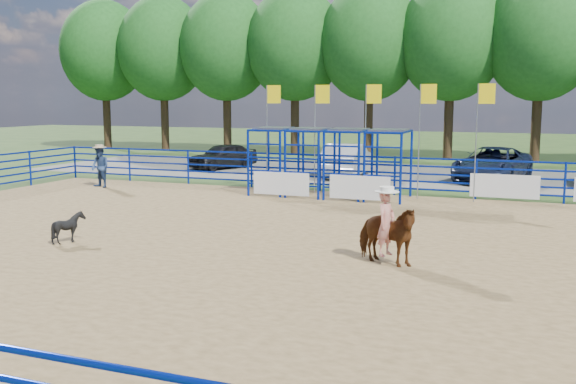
# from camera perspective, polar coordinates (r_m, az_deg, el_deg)

# --- Properties ---
(ground) EXTENTS (120.00, 120.00, 0.00)m
(ground) POSITION_cam_1_polar(r_m,az_deg,el_deg) (15.46, 1.91, -5.45)
(ground) COLOR #385421
(ground) RESTS_ON ground
(arena_dirt) EXTENTS (30.00, 20.00, 0.02)m
(arena_dirt) POSITION_cam_1_polar(r_m,az_deg,el_deg) (15.45, 1.91, -5.42)
(arena_dirt) COLOR #9B7E4D
(arena_dirt) RESTS_ON ground
(gravel_strip) EXTENTS (40.00, 10.00, 0.01)m
(gravel_strip) POSITION_cam_1_polar(r_m,az_deg,el_deg) (31.79, 11.96, 1.47)
(gravel_strip) COLOR slate
(gravel_strip) RESTS_ON ground
(horse_and_rider) EXTENTS (1.75, 1.23, 2.47)m
(horse_and_rider) POSITION_cam_1_polar(r_m,az_deg,el_deg) (14.32, 8.71, -3.09)
(horse_and_rider) COLOR #613113
(horse_and_rider) RESTS_ON arena_dirt
(calf) EXTENTS (0.91, 0.87, 0.80)m
(calf) POSITION_cam_1_polar(r_m,az_deg,el_deg) (17.33, -18.91, -2.97)
(calf) COLOR black
(calf) RESTS_ON arena_dirt
(spectator_cowboy) EXTENTS (0.97, 0.84, 1.76)m
(spectator_cowboy) POSITION_cam_1_polar(r_m,az_deg,el_deg) (27.71, -16.36, 2.21)
(spectator_cowboy) COLOR navy
(spectator_cowboy) RESTS_ON arena_dirt
(car_a) EXTENTS (2.99, 4.25, 1.34)m
(car_a) POSITION_cam_1_polar(r_m,az_deg,el_deg) (34.22, -5.80, 3.22)
(car_a) COLOR black
(car_a) RESTS_ON gravel_strip
(car_b) EXTENTS (1.95, 4.86, 1.57)m
(car_b) POSITION_cam_1_polar(r_m,az_deg,el_deg) (30.69, 5.25, 2.87)
(car_b) COLOR #989CA0
(car_b) RESTS_ON gravel_strip
(car_c) EXTENTS (3.60, 5.85, 1.51)m
(car_c) POSITION_cam_1_polar(r_m,az_deg,el_deg) (30.32, 17.71, 2.38)
(car_c) COLOR #151C34
(car_c) RESTS_ON gravel_strip
(perimeter_fence) EXTENTS (30.10, 20.10, 1.50)m
(perimeter_fence) POSITION_cam_1_polar(r_m,az_deg,el_deg) (15.30, 1.93, -2.72)
(perimeter_fence) COLOR #0721A2
(perimeter_fence) RESTS_ON ground
(chute_assembly) EXTENTS (19.32, 2.41, 4.20)m
(chute_assembly) POSITION_cam_1_polar(r_m,az_deg,el_deg) (24.14, 4.51, 2.52)
(chute_assembly) COLOR #0721A2
(chute_assembly) RESTS_ON ground
(treeline) EXTENTS (56.40, 6.40, 11.24)m
(treeline) POSITION_cam_1_polar(r_m,az_deg,el_deg) (40.68, 14.34, 13.47)
(treeline) COLOR #3F2B19
(treeline) RESTS_ON ground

